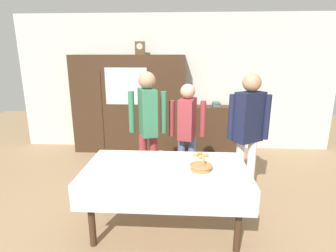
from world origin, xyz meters
name	(u,v)px	position (x,y,z in m)	size (l,w,h in m)	color
ground_plane	(167,217)	(0.00, 0.00, 0.00)	(12.00, 12.00, 0.00)	#997A56
back_wall	(175,83)	(0.00, 2.65, 1.35)	(6.40, 0.10, 2.70)	silver
dining_table	(166,177)	(0.00, -0.23, 0.65)	(1.75, 0.97, 0.75)	#3D2819
wall_cabinet	(129,104)	(-0.90, 2.35, 0.96)	(2.20, 0.46, 1.92)	#3D2819
mantel_clock	(140,48)	(-0.65, 2.35, 2.04)	(0.18, 0.11, 0.24)	brown
bookshelf_low	(215,129)	(0.83, 2.41, 0.46)	(0.97, 0.35, 0.93)	#3D2819
book_stack	(216,104)	(0.83, 2.40, 0.97)	(0.17, 0.20, 0.09)	#3D754C
tea_cup_center	(161,155)	(-0.08, 0.09, 0.78)	(0.13, 0.13, 0.06)	silver
tea_cup_far_right	(133,155)	(-0.41, 0.07, 0.78)	(0.13, 0.13, 0.06)	white
tea_cup_near_right	(113,175)	(-0.51, -0.48, 0.78)	(0.13, 0.13, 0.06)	white
tea_cup_mid_left	(122,160)	(-0.50, -0.10, 0.78)	(0.13, 0.13, 0.06)	white
bread_basket	(201,167)	(0.38, -0.26, 0.79)	(0.24, 0.24, 0.16)	#9E7542
pastry_plate	(201,156)	(0.39, 0.10, 0.77)	(0.28, 0.28, 0.05)	white
spoon_back_edge	(151,170)	(-0.15, -0.30, 0.75)	(0.12, 0.02, 0.01)	silver
spoon_far_left	(231,174)	(0.67, -0.34, 0.75)	(0.12, 0.02, 0.01)	silver
person_behind_table_right	(248,126)	(1.01, 0.47, 1.05)	(0.52, 0.37, 1.71)	silver
person_behind_table_left	(148,121)	(-0.31, 0.67, 1.05)	(0.52, 0.41, 1.71)	#933338
person_beside_shelf	(187,127)	(0.24, 0.83, 0.93)	(0.52, 0.40, 1.54)	slate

